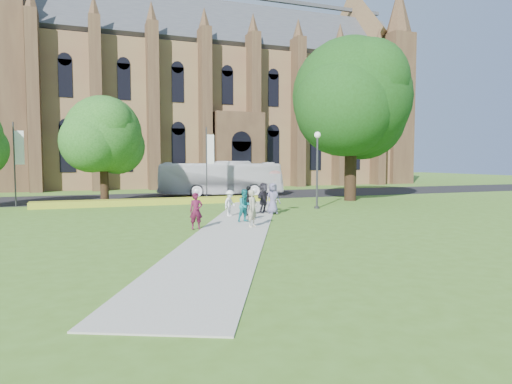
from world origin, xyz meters
name	(u,v)px	position (x,y,z in m)	size (l,w,h in m)	color
ground	(245,227)	(0.00, 0.00, 0.00)	(160.00, 160.00, 0.00)	#466D20
road	(172,197)	(0.00, 20.00, 0.01)	(160.00, 10.00, 0.02)	black
footpath	(239,224)	(0.00, 1.00, 0.02)	(3.20, 30.00, 0.04)	#B2B2A8
flower_hedge	(162,201)	(-2.00, 13.20, 0.23)	(18.00, 1.40, 0.45)	gold
cathedral	(218,89)	(10.00, 39.73, 12.98)	(52.60, 18.25, 28.00)	olive
streetlamp	(317,160)	(7.50, 6.50, 3.30)	(0.44, 0.44, 5.24)	#38383D
large_tree	(351,98)	(13.00, 11.00, 8.37)	(9.60, 9.60, 13.20)	#332114
street_tree_1	(103,134)	(-6.00, 14.50, 5.22)	(5.60, 5.60, 8.05)	#332114
banner_pole_0	(208,159)	(2.11, 15.20, 3.39)	(0.70, 0.10, 6.00)	#38383D
banner_pole_1	(16,159)	(-11.89, 15.20, 3.39)	(0.70, 0.10, 6.00)	#38383D
tour_coach	(220,178)	(4.45, 19.70, 1.63)	(2.70, 11.53, 3.21)	silver
pedestrian_0	(196,211)	(-2.46, 0.03, 0.90)	(0.63, 0.41, 1.73)	#4D112A
pedestrian_1	(245,206)	(0.54, 1.54, 0.91)	(0.84, 0.66, 1.73)	#197C81
pedestrian_2	(230,203)	(0.52, 4.17, 0.80)	(0.99, 0.57, 1.53)	silver
pedestrian_3	(248,201)	(1.63, 4.10, 0.92)	(1.03, 0.43, 1.76)	black
pedestrian_4	(273,198)	(3.38, 4.47, 0.98)	(0.92, 0.60, 1.88)	slate
pedestrian_5	(264,198)	(3.01, 5.09, 0.98)	(1.75, 0.56, 1.89)	#27262D
pedestrian_6	(253,208)	(0.27, -0.32, 0.96)	(0.67, 0.44, 1.83)	#9F9A84
parasol	(275,177)	(3.56, 4.57, 2.26)	(0.78, 0.78, 0.68)	#CF9692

